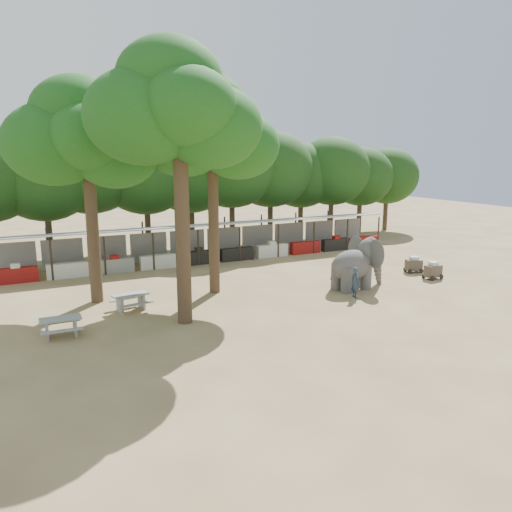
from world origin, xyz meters
name	(u,v)px	position (x,y,z in m)	size (l,w,h in m)	color
ground	(323,316)	(0.00, 0.00, 0.00)	(100.00, 100.00, 0.00)	brown
vendor_stalls	(213,243)	(0.00, 13.84, 1.18)	(28.00, 2.99, 2.80)	#9C9FA4
yard_tree_left	(83,136)	(-9.13, 7.19, 8.20)	(7.10, 6.90, 11.02)	#332316
yard_tree_center	(174,108)	(-6.13, 2.19, 9.21)	(7.10, 6.90, 12.04)	#332316
yard_tree_back	(208,130)	(-3.13, 6.19, 8.54)	(7.10, 6.90, 11.36)	#332316
backdrop_trees	(188,178)	(0.00, 19.00, 5.51)	(46.46, 5.95, 8.33)	#332316
elephant	(358,264)	(4.40, 3.24, 1.41)	(3.72, 2.83, 2.82)	#413F3F
handler	(355,282)	(3.16, 1.77, 0.82)	(0.59, 0.39, 1.64)	#26384C
picnic_table_near	(61,325)	(-11.12, 2.51, 0.53)	(1.63, 1.47, 0.81)	gray
picnic_table_far	(131,300)	(-7.79, 4.74, 0.54)	(1.90, 1.77, 0.82)	gray
cart_front	(433,270)	(9.76, 2.91, 0.52)	(1.11, 0.76, 1.05)	#3C322A
cart_back	(414,265)	(9.92, 4.68, 0.51)	(1.21, 0.97, 1.03)	#3C322A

